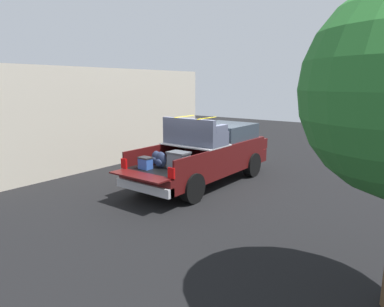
{
  "coord_description": "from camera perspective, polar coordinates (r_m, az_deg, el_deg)",
  "views": [
    {
      "loc": [
        -9.01,
        -6.38,
        3.24
      ],
      "look_at": [
        -0.6,
        0.0,
        1.1
      ],
      "focal_mm": 32.27,
      "sensor_mm": 36.0,
      "label": 1
    }
  ],
  "objects": [
    {
      "name": "building_facade",
      "position": [
        14.26,
        -13.18,
        5.85
      ],
      "size": [
        10.78,
        0.36,
        3.84
      ],
      "primitive_type": "cube",
      "color": "beige",
      "rests_on": "ground_plane"
    },
    {
      "name": "pickup_truck",
      "position": [
        11.56,
        2.88,
        0.12
      ],
      "size": [
        6.05,
        2.06,
        2.23
      ],
      "color": "#470F0F",
      "rests_on": "ground_plane"
    },
    {
      "name": "ground_plane",
      "position": [
        11.51,
        1.81,
        -4.9
      ],
      "size": [
        40.0,
        40.0,
        0.0
      ],
      "primitive_type": "plane",
      "color": "black"
    }
  ]
}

